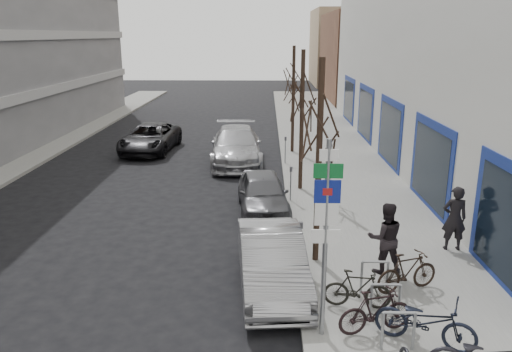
{
  "coord_description": "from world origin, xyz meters",
  "views": [
    {
      "loc": [
        1.25,
        -8.92,
        6.03
      ],
      "look_at": [
        0.95,
        5.22,
        2.0
      ],
      "focal_mm": 35.0,
      "sensor_mm": 36.0,
      "label": 1
    }
  ],
  "objects_px": {
    "highway_sign_pole": "(326,228)",
    "bike_rack": "(385,297)",
    "parked_car_mid": "(263,193)",
    "lane_car": "(150,138)",
    "bike_mid_inner": "(357,289)",
    "pedestrian_far": "(385,237)",
    "bike_near_right": "(375,311)",
    "meter_front": "(301,240)",
    "meter_back": "(285,147)",
    "meter_mid": "(291,180)",
    "tree_near": "(320,114)",
    "bike_far_inner": "(407,271)",
    "tree_mid": "(303,88)",
    "parked_car_front": "(272,261)",
    "bike_mid_curb": "(426,317)",
    "tree_far": "(294,74)",
    "pedestrian_near": "(454,218)",
    "parked_car_back": "(236,146)"
  },
  "relations": [
    {
      "from": "tree_mid",
      "to": "meter_back",
      "type": "bearing_deg",
      "value": 96.42
    },
    {
      "from": "bike_rack",
      "to": "meter_back",
      "type": "relative_size",
      "value": 1.78
    },
    {
      "from": "tree_near",
      "to": "parked_car_mid",
      "type": "distance_m",
      "value": 5.53
    },
    {
      "from": "bike_mid_inner",
      "to": "bike_near_right",
      "type": "bearing_deg",
      "value": -161.11
    },
    {
      "from": "parked_car_back",
      "to": "highway_sign_pole",
      "type": "bearing_deg",
      "value": -83.48
    },
    {
      "from": "bike_rack",
      "to": "tree_mid",
      "type": "xyz_separation_m",
      "value": [
        -1.2,
        9.4,
        3.44
      ]
    },
    {
      "from": "meter_mid",
      "to": "meter_back",
      "type": "relative_size",
      "value": 1.0
    },
    {
      "from": "parked_car_mid",
      "to": "lane_car",
      "type": "height_order",
      "value": "lane_car"
    },
    {
      "from": "parked_car_mid",
      "to": "pedestrian_near",
      "type": "distance_m",
      "value": 6.35
    },
    {
      "from": "parked_car_back",
      "to": "meter_mid",
      "type": "bearing_deg",
      "value": -72.49
    },
    {
      "from": "tree_far",
      "to": "meter_back",
      "type": "xyz_separation_m",
      "value": [
        -0.45,
        -2.5,
        -3.19
      ]
    },
    {
      "from": "bike_near_right",
      "to": "parked_car_mid",
      "type": "xyz_separation_m",
      "value": [
        -2.34,
        7.53,
        0.07
      ]
    },
    {
      "from": "bike_near_right",
      "to": "bike_mid_curb",
      "type": "xyz_separation_m",
      "value": [
        0.88,
        -0.39,
        0.1
      ]
    },
    {
      "from": "highway_sign_pole",
      "to": "meter_front",
      "type": "relative_size",
      "value": 3.31
    },
    {
      "from": "tree_near",
      "to": "meter_front",
      "type": "xyz_separation_m",
      "value": [
        -0.45,
        -0.5,
        -3.19
      ]
    },
    {
      "from": "bike_mid_inner",
      "to": "pedestrian_far",
      "type": "height_order",
      "value": "pedestrian_far"
    },
    {
      "from": "pedestrian_near",
      "to": "pedestrian_far",
      "type": "bearing_deg",
      "value": 34.94
    },
    {
      "from": "meter_front",
      "to": "bike_mid_inner",
      "type": "bearing_deg",
      "value": -59.75
    },
    {
      "from": "bike_mid_inner",
      "to": "parked_car_mid",
      "type": "height_order",
      "value": "parked_car_mid"
    },
    {
      "from": "bike_rack",
      "to": "meter_mid",
      "type": "height_order",
      "value": "meter_mid"
    },
    {
      "from": "bike_rack",
      "to": "bike_near_right",
      "type": "bearing_deg",
      "value": -121.34
    },
    {
      "from": "highway_sign_pole",
      "to": "parked_car_mid",
      "type": "relative_size",
      "value": 1.01
    },
    {
      "from": "tree_far",
      "to": "pedestrian_near",
      "type": "bearing_deg",
      "value": -72.24
    },
    {
      "from": "tree_far",
      "to": "meter_back",
      "type": "distance_m",
      "value": 4.08
    },
    {
      "from": "bike_rack",
      "to": "tree_near",
      "type": "relative_size",
      "value": 0.41
    },
    {
      "from": "parked_car_mid",
      "to": "parked_car_back",
      "type": "height_order",
      "value": "parked_car_back"
    },
    {
      "from": "bike_far_inner",
      "to": "lane_car",
      "type": "bearing_deg",
      "value": 10.92
    },
    {
      "from": "bike_rack",
      "to": "pedestrian_near",
      "type": "xyz_separation_m",
      "value": [
        2.72,
        3.66,
        0.42
      ]
    },
    {
      "from": "highway_sign_pole",
      "to": "meter_mid",
      "type": "xyz_separation_m",
      "value": [
        -0.25,
        8.51,
        -1.54
      ]
    },
    {
      "from": "lane_car",
      "to": "pedestrian_near",
      "type": "xyz_separation_m",
      "value": [
        11.45,
        -12.75,
        0.36
      ]
    },
    {
      "from": "bike_near_right",
      "to": "pedestrian_near",
      "type": "distance_m",
      "value": 5.18
    },
    {
      "from": "meter_front",
      "to": "meter_back",
      "type": "height_order",
      "value": "same"
    },
    {
      "from": "bike_far_inner",
      "to": "bike_mid_inner",
      "type": "bearing_deg",
      "value": 99.75
    },
    {
      "from": "tree_far",
      "to": "lane_car",
      "type": "xyz_separation_m",
      "value": [
        -7.53,
        0.5,
        -3.38
      ]
    },
    {
      "from": "tree_mid",
      "to": "parked_car_front",
      "type": "xyz_separation_m",
      "value": [
        -1.2,
        -7.81,
        -3.38
      ]
    },
    {
      "from": "bike_mid_inner",
      "to": "lane_car",
      "type": "height_order",
      "value": "lane_car"
    },
    {
      "from": "bike_mid_inner",
      "to": "pedestrian_far",
      "type": "bearing_deg",
      "value": -21.53
    },
    {
      "from": "highway_sign_pole",
      "to": "bike_rack",
      "type": "bearing_deg",
      "value": 23.59
    },
    {
      "from": "meter_front",
      "to": "bike_near_right",
      "type": "relative_size",
      "value": 0.79
    },
    {
      "from": "meter_front",
      "to": "bike_mid_curb",
      "type": "relative_size",
      "value": 0.65
    },
    {
      "from": "tree_near",
      "to": "bike_far_inner",
      "type": "height_order",
      "value": "tree_near"
    },
    {
      "from": "tree_near",
      "to": "bike_mid_curb",
      "type": "relative_size",
      "value": 2.83
    },
    {
      "from": "bike_rack",
      "to": "pedestrian_near",
      "type": "relative_size",
      "value": 1.21
    },
    {
      "from": "bike_mid_curb",
      "to": "parked_car_mid",
      "type": "bearing_deg",
      "value": 46.82
    },
    {
      "from": "bike_rack",
      "to": "tree_near",
      "type": "xyz_separation_m",
      "value": [
        -1.2,
        2.9,
        3.44
      ]
    },
    {
      "from": "pedestrian_near",
      "to": "pedestrian_far",
      "type": "xyz_separation_m",
      "value": [
        -2.25,
        -1.44,
        0.01
      ]
    },
    {
      "from": "tree_mid",
      "to": "parked_car_mid",
      "type": "distance_m",
      "value": 4.4
    },
    {
      "from": "bike_near_right",
      "to": "pedestrian_far",
      "type": "relative_size",
      "value": 0.86
    },
    {
      "from": "pedestrian_far",
      "to": "bike_rack",
      "type": "bearing_deg",
      "value": 76.71
    },
    {
      "from": "meter_front",
      "to": "bike_mid_inner",
      "type": "relative_size",
      "value": 0.84
    }
  ]
}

